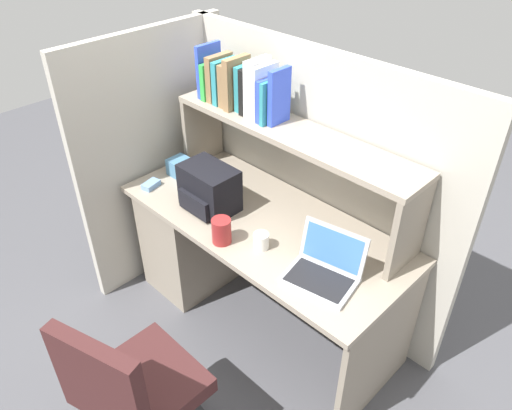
{
  "coord_description": "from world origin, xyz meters",
  "views": [
    {
      "loc": [
        1.42,
        -1.49,
        2.29
      ],
      "look_at": [
        0.0,
        -0.05,
        0.85
      ],
      "focal_mm": 34.78,
      "sensor_mm": 36.0,
      "label": 1
    }
  ],
  "objects": [
    {
      "name": "desk",
      "position": [
        -0.39,
        0.0,
        0.4
      ],
      "size": [
        1.6,
        0.7,
        0.73
      ],
      "color": "gray",
      "rests_on": "ground_plane"
    },
    {
      "name": "backpack",
      "position": [
        -0.28,
        -0.12,
        0.85
      ],
      "size": [
        0.3,
        0.22,
        0.24
      ],
      "color": "black",
      "rests_on": "desk"
    },
    {
      "name": "tissue_box",
      "position": [
        -0.61,
        -0.02,
        0.78
      ],
      "size": [
        0.22,
        0.13,
        0.1
      ],
      "primitive_type": "cube",
      "rotation": [
        0.0,
        0.0,
        0.03
      ],
      "color": "teal",
      "rests_on": "desk"
    },
    {
      "name": "ground_plane",
      "position": [
        0.0,
        0.0,
        0.0
      ],
      "size": [
        8.0,
        8.0,
        0.0
      ],
      "primitive_type": "plane",
      "color": "#4C4C51"
    },
    {
      "name": "paper_cup",
      "position": [
        0.15,
        -0.16,
        0.77
      ],
      "size": [
        0.08,
        0.08,
        0.08
      ],
      "primitive_type": "cylinder",
      "color": "white",
      "rests_on": "desk"
    },
    {
      "name": "cubicle_partition_rear",
      "position": [
        0.0,
        0.38,
        0.78
      ],
      "size": [
        1.84,
        0.05,
        1.55
      ],
      "primitive_type": "cube",
      "color": "#B2ADA0",
      "rests_on": "ground_plane"
    },
    {
      "name": "snack_canister",
      "position": [
        -0.02,
        -0.27,
        0.8
      ],
      "size": [
        0.1,
        0.1,
        0.13
      ],
      "primitive_type": "cylinder",
      "color": "maroon",
      "rests_on": "desk"
    },
    {
      "name": "laptop",
      "position": [
        0.49,
        -0.11,
        0.78
      ],
      "size": [
        0.35,
        0.31,
        0.22
      ],
      "color": "#B7BABF",
      "rests_on": "desk"
    },
    {
      "name": "computer_mouse",
      "position": [
        -0.67,
        -0.23,
        0.75
      ],
      "size": [
        0.08,
        0.11,
        0.03
      ],
      "primitive_type": "cube",
      "rotation": [
        0.0,
        0.0,
        0.22
      ],
      "color": "#7299C6",
      "rests_on": "desk"
    },
    {
      "name": "cubicle_partition_left",
      "position": [
        -0.85,
        -0.05,
        0.78
      ],
      "size": [
        0.05,
        1.06,
        1.55
      ],
      "primitive_type": "cube",
      "color": "#B2ADA0",
      "rests_on": "ground_plane"
    },
    {
      "name": "reference_books_on_shelf",
      "position": [
        -0.35,
        0.2,
        1.31
      ],
      "size": [
        0.54,
        0.19,
        0.29
      ],
      "color": "blue",
      "rests_on": "overhead_hutch"
    },
    {
      "name": "office_chair",
      "position": [
        0.21,
        -0.97,
        0.39
      ],
      "size": [
        0.52,
        0.54,
        0.93
      ],
      "rotation": [
        0.0,
        0.0,
        3.43
      ],
      "color": "black",
      "rests_on": "ground_plane"
    },
    {
      "name": "overhead_hutch",
      "position": [
        0.0,
        0.2,
        1.08
      ],
      "size": [
        1.44,
        0.28,
        0.45
      ],
      "color": "gray",
      "rests_on": "desk"
    }
  ]
}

